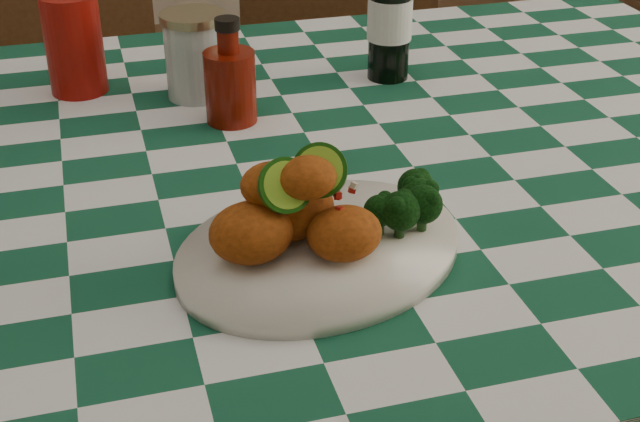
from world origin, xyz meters
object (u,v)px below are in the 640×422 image
object	(u,v)px
ketchup_bottle	(230,71)
mason_jar	(195,55)
wooden_chair_left	(61,148)
red_tumbler	(74,44)
fried_chicken_pile	(305,202)
plate	(320,250)
wooden_chair_right	(329,127)
dining_table	(249,407)
beer_bottle	(390,3)

from	to	relation	value
ketchup_bottle	mason_jar	size ratio (longest dim) A/B	1.17
ketchup_bottle	wooden_chair_left	xyz separation A→B (m)	(-0.25, 0.63, -0.37)
red_tumbler	fried_chicken_pile	bearing A→B (deg)	-69.06
plate	wooden_chair_right	bearing A→B (deg)	73.31
dining_table	plate	distance (m)	0.47
dining_table	red_tumbler	bearing A→B (deg)	120.83
wooden_chair_right	ketchup_bottle	bearing A→B (deg)	-95.37
dining_table	plate	world-z (taller)	plate
dining_table	red_tumbler	world-z (taller)	red_tumbler
dining_table	ketchup_bottle	world-z (taller)	ketchup_bottle
beer_bottle	wooden_chair_right	xyz separation A→B (m)	(0.05, 0.49, -0.42)
dining_table	beer_bottle	size ratio (longest dim) A/B	7.36
plate	mason_jar	size ratio (longest dim) A/B	2.55
fried_chicken_pile	beer_bottle	bearing A→B (deg)	61.39
mason_jar	beer_bottle	xyz separation A→B (m)	(0.28, -0.01, 0.05)
beer_bottle	red_tumbler	bearing A→B (deg)	171.20
beer_bottle	plate	bearing A→B (deg)	-117.12
fried_chicken_pile	red_tumbler	distance (m)	0.56
ketchup_bottle	beer_bottle	xyz separation A→B (m)	(0.25, 0.09, 0.04)
plate	beer_bottle	bearing A→B (deg)	62.88
mason_jar	wooden_chair_left	distance (m)	0.68
dining_table	beer_bottle	world-z (taller)	beer_bottle
plate	wooden_chair_right	xyz separation A→B (m)	(0.28, 0.95, -0.31)
dining_table	ketchup_bottle	size ratio (longest dim) A/B	11.77
ketchup_bottle	beer_bottle	distance (m)	0.27
dining_table	red_tumbler	distance (m)	0.57
plate	red_tumbler	world-z (taller)	red_tumbler
ketchup_bottle	mason_jar	xyz separation A→B (m)	(-0.03, 0.10, -0.01)
beer_bottle	ketchup_bottle	bearing A→B (deg)	-159.89
fried_chicken_pile	wooden_chair_right	distance (m)	1.06
ketchup_bottle	fried_chicken_pile	bearing A→B (deg)	-88.82
fried_chicken_pile	red_tumbler	bearing A→B (deg)	110.94
plate	beer_bottle	distance (m)	0.52
dining_table	wooden_chair_left	bearing A→B (deg)	107.03
fried_chicken_pile	mason_jar	xyz separation A→B (m)	(-0.04, 0.46, -0.01)
wooden_chair_right	fried_chicken_pile	bearing A→B (deg)	-85.37
fried_chicken_pile	wooden_chair_right	world-z (taller)	wooden_chair_right
dining_table	wooden_chair_right	size ratio (longest dim) A/B	1.73
red_tumbler	wooden_chair_right	world-z (taller)	wooden_chair_right
plate	ketchup_bottle	distance (m)	0.36
ketchup_bottle	plate	bearing A→B (deg)	-86.42
dining_table	beer_bottle	bearing A→B (deg)	39.01
mason_jar	wooden_chair_right	world-z (taller)	wooden_chair_right
dining_table	ketchup_bottle	bearing A→B (deg)	81.59
dining_table	beer_bottle	xyz separation A→B (m)	(0.27, 0.22, 0.51)
fried_chicken_pile	mason_jar	size ratio (longest dim) A/B	1.27
dining_table	fried_chicken_pile	bearing A→B (deg)	-83.50
ketchup_bottle	wooden_chair_left	distance (m)	0.77
red_tumbler	mason_jar	bearing A→B (deg)	-21.50
fried_chicken_pile	ketchup_bottle	bearing A→B (deg)	91.18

